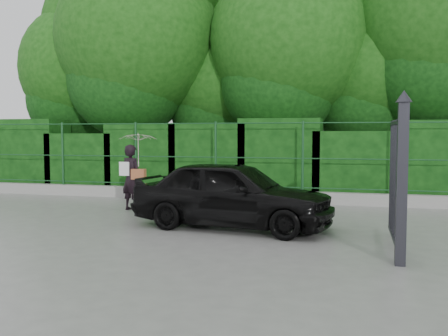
# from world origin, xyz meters

# --- Properties ---
(ground) EXTENTS (80.00, 80.00, 0.00)m
(ground) POSITION_xyz_m (0.00, 0.00, 0.00)
(ground) COLOR gray
(kerb) EXTENTS (14.00, 0.25, 0.30)m
(kerb) POSITION_xyz_m (0.00, 4.50, 0.15)
(kerb) COLOR #9E9E99
(kerb) RESTS_ON ground
(fence) EXTENTS (14.13, 0.06, 1.80)m
(fence) POSITION_xyz_m (0.22, 4.50, 1.20)
(fence) COLOR #194823
(fence) RESTS_ON kerb
(hedge) EXTENTS (14.20, 1.20, 2.22)m
(hedge) POSITION_xyz_m (-0.01, 5.50, 1.03)
(hedge) COLOR black
(hedge) RESTS_ON ground
(trees) EXTENTS (17.10, 6.15, 8.08)m
(trees) POSITION_xyz_m (1.14, 7.74, 4.62)
(trees) COLOR black
(trees) RESTS_ON ground
(gate) EXTENTS (0.22, 2.33, 2.36)m
(gate) POSITION_xyz_m (4.60, -0.72, 1.19)
(gate) COLOR #27272D
(gate) RESTS_ON ground
(woman) EXTENTS (0.90, 0.88, 1.81)m
(woman) POSITION_xyz_m (-0.93, 2.38, 1.19)
(woman) COLOR black
(woman) RESTS_ON ground
(car) EXTENTS (3.99, 2.08, 1.30)m
(car) POSITION_xyz_m (1.76, 0.83, 0.65)
(car) COLOR black
(car) RESTS_ON ground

